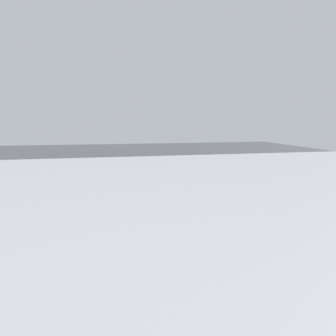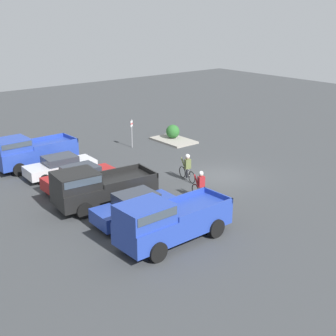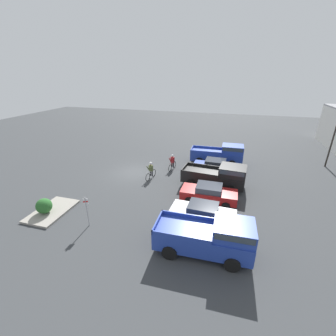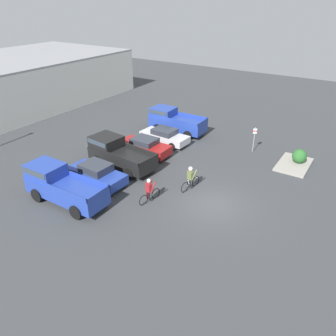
# 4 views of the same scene
# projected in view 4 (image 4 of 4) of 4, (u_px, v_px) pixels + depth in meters

# --- Properties ---
(ground_plane) EXTENTS (80.00, 80.00, 0.00)m
(ground_plane) POSITION_uv_depth(u_px,v_px,m) (213.00, 204.00, 20.69)
(ground_plane) COLOR #383A3D
(pickup_truck_0) EXTENTS (2.21, 5.62, 2.27)m
(pickup_truck_0) POSITION_uv_depth(u_px,v_px,m) (61.00, 184.00, 20.56)
(pickup_truck_0) COLOR #233D9E
(pickup_truck_0) RESTS_ON ground_plane
(sedan_0) EXTENTS (2.09, 4.43, 1.49)m
(sedan_0) POSITION_uv_depth(u_px,v_px,m) (97.00, 174.00, 22.69)
(sedan_0) COLOR #233D9E
(sedan_0) RESTS_ON ground_plane
(pickup_truck_1) EXTENTS (2.72, 5.64, 2.13)m
(pickup_truck_1) POSITION_uv_depth(u_px,v_px,m) (117.00, 152.00, 24.88)
(pickup_truck_1) COLOR black
(pickup_truck_1) RESTS_ON ground_plane
(sedan_1) EXTENTS (1.97, 4.36, 1.41)m
(sedan_1) POSITION_uv_depth(u_px,v_px,m) (145.00, 146.00, 26.84)
(sedan_1) COLOR maroon
(sedan_1) RESTS_ON ground_plane
(sedan_2) EXTENTS (2.07, 4.45, 1.34)m
(sedan_2) POSITION_uv_depth(u_px,v_px,m) (165.00, 136.00, 28.89)
(sedan_2) COLOR silver
(sedan_2) RESTS_ON ground_plane
(pickup_truck_2) EXTENTS (2.36, 5.38, 2.18)m
(pickup_truck_2) POSITION_uv_depth(u_px,v_px,m) (174.00, 120.00, 31.11)
(pickup_truck_2) COLOR #233D9E
(pickup_truck_2) RESTS_ON ground_plane
(cyclist_0) EXTENTS (1.87, 0.54, 1.72)m
(cyclist_0) POSITION_uv_depth(u_px,v_px,m) (190.00, 177.00, 21.92)
(cyclist_0) COLOR black
(cyclist_0) RESTS_ON ground_plane
(cyclist_1) EXTENTS (1.78, 0.53, 1.67)m
(cyclist_1) POSITION_uv_depth(u_px,v_px,m) (149.00, 190.00, 20.59)
(cyclist_1) COLOR black
(cyclist_1) RESTS_ON ground_plane
(fire_lane_sign) EXTENTS (0.16, 0.28, 2.18)m
(fire_lane_sign) POSITION_uv_depth(u_px,v_px,m) (254.00, 137.00, 26.98)
(fire_lane_sign) COLOR #9E9EA3
(fire_lane_sign) RESTS_ON ground_plane
(curb_island) EXTENTS (3.54, 2.24, 0.15)m
(curb_island) POSITION_uv_depth(u_px,v_px,m) (294.00, 164.00, 25.37)
(curb_island) COLOR gray
(curb_island) RESTS_ON ground_plane
(shrub) EXTENTS (1.09, 1.09, 1.09)m
(shrub) POSITION_uv_depth(u_px,v_px,m) (299.00, 156.00, 25.24)
(shrub) COLOR #286028
(shrub) RESTS_ON curb_island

